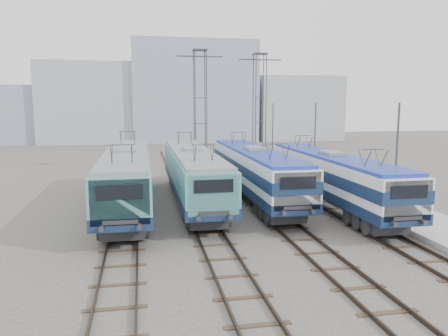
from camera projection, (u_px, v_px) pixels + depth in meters
The scene contains 14 objects.
ground at pixel (259, 243), 21.97m from camera, with size 160.00×160.00×0.00m, color #514C47.
platform at pixel (366, 198), 31.60m from camera, with size 4.00×70.00×0.30m, color #9E9E99.
locomotive_far_left at pixel (126, 174), 28.70m from camera, with size 2.98×18.84×3.55m.
locomotive_center_left at pixel (193, 172), 30.30m from camera, with size 2.88×18.17×3.42m.
locomotive_center_right at pixel (255, 169), 31.35m from camera, with size 2.84×17.99×3.38m.
locomotive_far_right at pixel (332, 175), 29.16m from camera, with size 2.77×17.53×3.30m.
catenary_tower_west at pixel (200, 107), 42.38m from camera, with size 4.50×1.20×12.00m.
catenary_tower_east at pixel (259, 106), 45.52m from camera, with size 4.50×1.20×12.00m.
mast_front at pixel (396, 164), 24.99m from camera, with size 0.12×0.12×7.00m, color #3F4247.
mast_mid at pixel (315, 145), 36.65m from camera, with size 0.12×0.12×7.00m, color #3F4247.
mast_rear at pixel (273, 135), 48.31m from camera, with size 0.12×0.12×7.00m, color #3F4247.
building_west at pixel (94, 103), 78.62m from camera, with size 18.00×12.00×14.00m, color #9EA6B0.
building_center at pixel (193, 92), 81.64m from camera, with size 22.00×14.00×18.00m, color #8D97AE.
building_east at pixel (294, 108), 85.77m from camera, with size 16.00×12.00×12.00m, color #9EA6B0.
Camera 1 is at (-5.70, -20.47, 6.97)m, focal length 35.00 mm.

